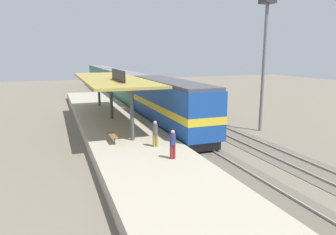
{
  "coord_description": "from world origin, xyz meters",
  "views": [
    {
      "loc": [
        -9.6,
        -28.64,
        6.81
      ],
      "look_at": [
        -1.38,
        -6.49,
        2.0
      ],
      "focal_mm": 33.24,
      "sensor_mm": 36.0,
      "label": 1
    }
  ],
  "objects": [
    {
      "name": "passenger_carriage_front",
      "position": [
        0.0,
        14.71,
        2.31
      ],
      "size": [
        2.9,
        20.0,
        4.24
      ],
      "color": "#28282D",
      "rests_on": "track_near"
    },
    {
      "name": "person_waiting",
      "position": [
        -3.4,
        -12.71,
        1.85
      ],
      "size": [
        0.34,
        0.34,
        1.71
      ],
      "color": "maroon",
      "rests_on": "platform"
    },
    {
      "name": "ground_plane",
      "position": [
        2.0,
        0.0,
        0.0
      ],
      "size": [
        120.0,
        120.0,
        0.0
      ],
      "primitive_type": "plane",
      "color": "#706656"
    },
    {
      "name": "passenger_carriage_rear",
      "position": [
        0.0,
        35.51,
        2.31
      ],
      "size": [
        2.9,
        20.0,
        4.24
      ],
      "color": "#28282D",
      "rests_on": "track_near"
    },
    {
      "name": "locomotive",
      "position": [
        0.0,
        -3.29,
        2.41
      ],
      "size": [
        2.93,
        14.43,
        4.44
      ],
      "color": "#28282D",
      "rests_on": "track_near"
    },
    {
      "name": "light_mast",
      "position": [
        7.8,
        -5.78,
        8.4
      ],
      "size": [
        1.1,
        1.1,
        11.7
      ],
      "color": "slate",
      "rests_on": "ground"
    },
    {
      "name": "platform",
      "position": [
        -4.6,
        0.0,
        0.45
      ],
      "size": [
        6.0,
        44.0,
        0.9
      ],
      "primitive_type": "cube",
      "color": "#A89E89",
      "rests_on": "ground"
    },
    {
      "name": "freight_car",
      "position": [
        4.6,
        5.68,
        1.97
      ],
      "size": [
        2.8,
        12.0,
        3.54
      ],
      "color": "#28282D",
      "rests_on": "track_far"
    },
    {
      "name": "track_far",
      "position": [
        4.6,
        0.0,
        0.03
      ],
      "size": [
        3.2,
        110.0,
        0.16
      ],
      "color": "#5F5649",
      "rests_on": "ground"
    },
    {
      "name": "platform_bench",
      "position": [
        -6.0,
        -8.02,
        1.34
      ],
      "size": [
        0.44,
        1.7,
        0.5
      ],
      "color": "#333338",
      "rests_on": "platform"
    },
    {
      "name": "station_canopy",
      "position": [
        -4.6,
        -0.09,
        4.53
      ],
      "size": [
        5.2,
        18.0,
        4.7
      ],
      "color": "#47474C",
      "rests_on": "platform"
    },
    {
      "name": "person_walking",
      "position": [
        -3.59,
        -10.05,
        1.85
      ],
      "size": [
        0.34,
        0.34,
        1.71
      ],
      "color": "olive",
      "rests_on": "platform"
    },
    {
      "name": "track_near",
      "position": [
        0.0,
        0.0,
        0.03
      ],
      "size": [
        3.2,
        110.0,
        0.16
      ],
      "color": "#5F5649",
      "rests_on": "ground"
    }
  ]
}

